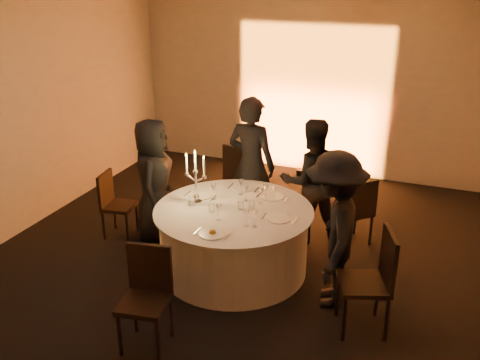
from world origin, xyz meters
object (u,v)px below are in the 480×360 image
(chair_right, at_px, (374,276))
(guest_back_right, at_px, (311,181))
(chair_left, at_px, (114,201))
(banquet_table, at_px, (234,240))
(chair_front, at_px, (147,291))
(guest_left, at_px, (154,180))
(guest_back_left, at_px, (251,165))
(candelabra, at_px, (196,185))
(chair_back_right, at_px, (357,208))
(chair_back_left, at_px, (242,176))
(coffee_cup, at_px, (192,202))
(guest_right, at_px, (334,231))

(chair_right, distance_m, guest_back_right, 1.91)
(chair_left, xyz_separation_m, chair_right, (3.41, -0.78, 0.11))
(banquet_table, height_order, chair_front, chair_front)
(chair_right, relative_size, guest_left, 0.66)
(banquet_table, relative_size, chair_front, 1.86)
(guest_left, bearing_deg, guest_back_right, -88.19)
(chair_left, height_order, chair_front, chair_front)
(banquet_table, xyz_separation_m, guest_back_left, (-0.17, 1.05, 0.52))
(guest_back_right, bearing_deg, chair_left, -11.24)
(candelabra, bearing_deg, banquet_table, -1.86)
(chair_back_right, xyz_separation_m, candelabra, (-1.68, -1.09, 0.49))
(chair_back_right, height_order, candelabra, candelabra)
(chair_back_left, xyz_separation_m, coffee_cup, (-0.04, -1.48, 0.21))
(chair_front, bearing_deg, coffee_cup, 89.78)
(guest_left, height_order, candelabra, guest_left)
(banquet_table, bearing_deg, candelabra, 178.14)
(chair_left, distance_m, guest_left, 0.63)
(chair_front, xyz_separation_m, guest_left, (-0.98, 1.87, 0.25))
(chair_right, bearing_deg, chair_back_right, 174.65)
(chair_right, bearing_deg, chair_left, -122.96)
(guest_back_right, height_order, coffee_cup, guest_back_right)
(chair_left, xyz_separation_m, chair_back_right, (2.98, 0.86, 0.02))
(candelabra, bearing_deg, guest_left, 153.85)
(banquet_table, bearing_deg, guest_back_right, 59.84)
(banquet_table, relative_size, chair_left, 2.09)
(chair_front, relative_size, guest_back_right, 0.60)
(banquet_table, relative_size, candelabra, 2.79)
(chair_left, bearing_deg, guest_right, -107.48)
(chair_back_left, bearing_deg, candelabra, 105.14)
(chair_back_left, bearing_deg, guest_back_left, 143.00)
(guest_right, distance_m, coffee_cup, 1.68)
(guest_back_left, relative_size, guest_right, 1.09)
(chair_right, distance_m, guest_back_left, 2.44)
(guest_back_left, height_order, guest_right, guest_back_left)
(banquet_table, xyz_separation_m, chair_right, (1.64, -0.54, 0.21))
(guest_back_left, bearing_deg, chair_back_left, -43.53)
(chair_back_left, xyz_separation_m, chair_right, (2.09, -1.96, 0.01))
(chair_back_right, distance_m, chair_front, 2.97)
(chair_back_left, height_order, coffee_cup, chair_back_left)
(guest_left, xyz_separation_m, guest_right, (2.43, -0.62, 0.04))
(guest_back_right, bearing_deg, guest_right, 83.56)
(chair_back_right, relative_size, guest_right, 0.54)
(candelabra, bearing_deg, chair_left, 170.08)
(chair_front, bearing_deg, guest_right, 31.63)
(chair_right, height_order, guest_back_left, guest_back_left)
(guest_back_left, bearing_deg, chair_right, 148.08)
(chair_right, xyz_separation_m, guest_right, (-0.46, 0.32, 0.24))
(chair_front, bearing_deg, guest_back_right, 61.59)
(chair_back_right, bearing_deg, candelabra, -12.10)
(guest_left, relative_size, guest_right, 0.95)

